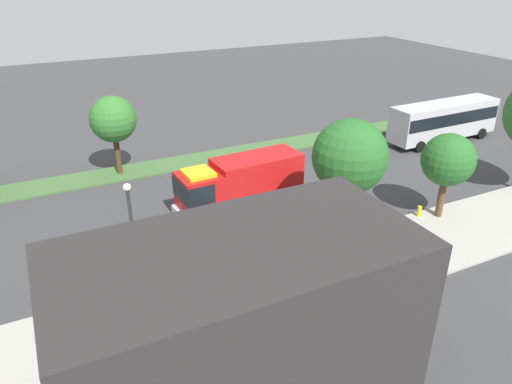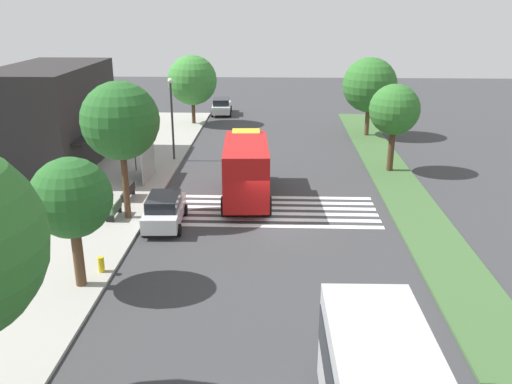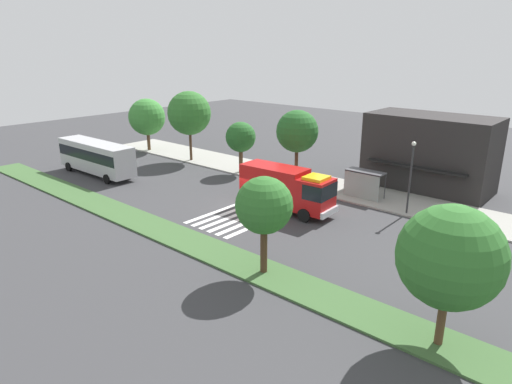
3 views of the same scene
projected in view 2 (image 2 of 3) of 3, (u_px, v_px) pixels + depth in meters
ground_plane at (270, 223)px, 29.50m from camera, size 120.00×120.00×0.00m
sidewalk at (92, 219)px, 29.84m from camera, size 60.00×5.97×0.14m
median_strip at (424, 224)px, 29.17m from camera, size 60.00×3.00×0.14m
crosswalk at (270, 211)px, 31.26m from camera, size 4.95×12.28×0.01m
fire_truck at (246, 165)px, 32.68m from camera, size 8.55×3.19×3.71m
parked_car_west at (164, 210)px, 28.92m from camera, size 4.39×2.20×1.75m
parked_car_mid at (221, 106)px, 57.69m from camera, size 4.63×2.30×1.72m
bus_stop_shelter at (143, 153)px, 36.00m from camera, size 3.50×1.40×2.46m
bench_near_shelter at (129, 191)px, 32.66m from camera, size 1.60×0.50×0.90m
bench_west_of_shelter at (115, 209)px, 29.83m from camera, size 1.60×0.50×0.90m
street_lamp at (172, 112)px, 39.84m from camera, size 0.36×0.36×6.04m
storefront_building at (52, 117)px, 38.60m from camera, size 11.67×6.63×7.22m
sidewalk_tree_center at (71, 199)px, 21.57m from camera, size 3.28×3.28×5.53m
sidewalk_tree_east at (120, 121)px, 28.16m from camera, size 4.11×4.11×7.47m
sidewalk_tree_far_east at (192, 80)px, 51.72m from camera, size 4.72×4.72×6.53m
median_tree_far_west at (394, 110)px, 36.87m from camera, size 3.45×3.45×6.05m
median_tree_west at (370, 85)px, 46.93m from camera, size 4.71×4.71×6.80m
fire_hydrant at (101, 264)px, 23.82m from camera, size 0.28×0.28×0.70m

